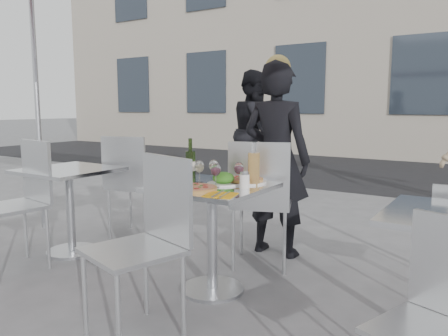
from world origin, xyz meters
The scene contains 23 objects.
ground centered at (0.00, 0.00, 0.00)m, with size 80.00×80.00×0.00m, color #5F5F62.
street_asphalt centered at (0.00, 6.50, 0.00)m, with size 24.00×5.00×0.00m, color black.
main_table centered at (0.00, 0.00, 0.54)m, with size 0.72×0.72×0.75m.
side_table_left centered at (-1.50, 0.00, 0.54)m, with size 0.72×0.72×0.75m.
chair_far centered at (0.08, 0.55, 0.60)m, with size 0.60×0.61×1.02m.
chair_near centered at (0.02, -0.65, 0.59)m, with size 0.57×0.58×1.00m.
side_chair_lfar centered at (-1.36, 0.60, 0.59)m, with size 0.55×0.56×1.00m.
side_chair_lnear centered at (-1.53, -0.42, 0.60)m, with size 0.53×0.54×1.01m.
side_chair_rnear centered at (1.49, -0.60, 0.50)m, with size 0.49×0.50×0.85m.
woman_diner centered at (0.01, 0.96, 0.83)m, with size 0.60×0.40×1.66m, color black.
pedestrian_a centered at (-1.53, 3.41, 0.91)m, with size 0.88×0.69×1.82m, color black.
pizza_near centered at (-0.01, -0.19, 0.76)m, with size 0.30×0.30×0.02m.
pizza_far centered at (0.13, 0.21, 0.77)m, with size 0.30×0.30×0.03m.
salad_plate centered at (0.05, 0.07, 0.79)m, with size 0.22×0.22×0.09m.
wine_bottle centered at (-0.31, 0.17, 0.86)m, with size 0.07×0.08×0.29m.
carafe centered at (0.23, 0.17, 0.87)m, with size 0.08×0.08×0.29m.
sugar_shaker centered at (0.24, 0.03, 0.80)m, with size 0.06×0.06×0.11m.
wineglass_white_a centered at (-0.13, 0.03, 0.86)m, with size 0.07×0.07×0.16m.
wineglass_white_b centered at (-0.07, 0.12, 0.86)m, with size 0.07×0.07×0.16m.
wineglass_red_a centered at (0.06, -0.04, 0.86)m, with size 0.07×0.07×0.16m.
wineglass_red_b centered at (0.15, 0.11, 0.86)m, with size 0.07×0.07×0.16m.
napkin_left centered at (-0.27, -0.19, 0.75)m, with size 0.19×0.20×0.01m.
napkin_right centered at (0.23, -0.25, 0.75)m, with size 0.22×0.22×0.01m.
Camera 1 is at (1.64, -2.40, 1.28)m, focal length 35.00 mm.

